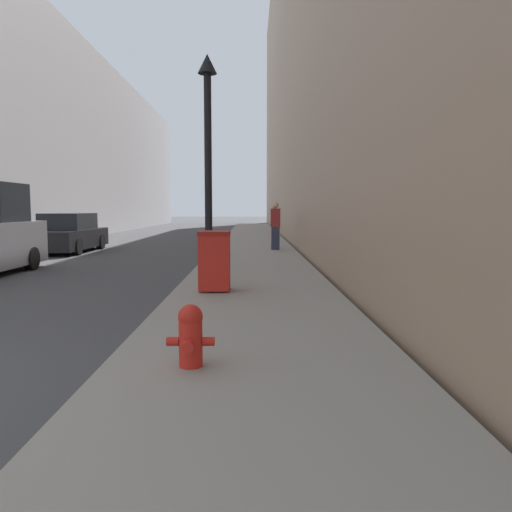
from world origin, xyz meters
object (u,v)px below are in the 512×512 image
(pedestrian_on_sidewalk, at_px, (275,226))
(trash_bin, at_px, (215,260))
(fire_hydrant, at_px, (191,334))
(lamppost, at_px, (208,146))
(parked_sedan_near, at_px, (69,234))

(pedestrian_on_sidewalk, bearing_deg, trash_bin, -99.55)
(fire_hydrant, distance_m, lamppost, 7.99)
(lamppost, height_order, pedestrian_on_sidewalk, lamppost)
(fire_hydrant, distance_m, parked_sedan_near, 16.27)
(fire_hydrant, bearing_deg, pedestrian_on_sidewalk, 83.91)
(fire_hydrant, xyz_separation_m, pedestrian_on_sidewalk, (1.50, 14.06, 0.58))
(lamppost, height_order, parked_sedan_near, lamppost)
(parked_sedan_near, bearing_deg, lamppost, -50.19)
(fire_hydrant, relative_size, parked_sedan_near, 0.13)
(trash_bin, xyz_separation_m, parked_sedan_near, (-6.50, 10.31, -0.03))
(fire_hydrant, relative_size, lamppost, 0.12)
(fire_hydrant, xyz_separation_m, parked_sedan_near, (-6.60, 14.86, 0.23))
(trash_bin, bearing_deg, pedestrian_on_sidewalk, 80.45)
(trash_bin, relative_size, lamppost, 0.22)
(lamppost, xyz_separation_m, pedestrian_on_sidewalk, (1.96, 6.57, -2.16))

